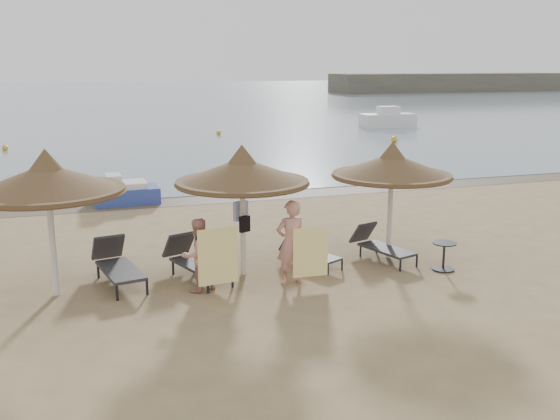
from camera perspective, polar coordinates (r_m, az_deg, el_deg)
The scene contains 21 objects.
ground at distance 13.02m, azimuth -0.35°, elevation -7.55°, with size 160.00×160.00×0.00m, color #957B51.
sea at distance 91.80m, azimuth -15.64°, elevation 9.92°, with size 200.00×140.00×0.03m, color slate.
wet_sand_strip at distance 21.82m, azimuth -7.73°, elevation 0.92°, with size 200.00×1.60×0.01m, color brown.
palapa_left at distance 13.07m, azimuth -20.53°, elevation 2.62°, with size 3.04×3.04×3.02m.
palapa_center at distance 13.55m, azimuth -3.48°, elevation 3.50°, with size 2.95×2.95×2.93m.
palapa_right at distance 14.98m, azimuth 10.19°, elevation 3.98°, with size 2.87×2.87×2.84m.
lounger_far_left at distance 13.96m, azimuth -14.70°, elevation -4.75°, with size 1.08×2.14×0.92m.
lounger_near_left at distance 13.95m, azimuth -7.87°, elevation -4.49°, with size 1.30×2.11×0.90m.
lounger_near_right at distance 14.70m, azimuth 2.53°, elevation -3.76°, with size 1.18×1.67×0.72m.
lounger_far_right at distance 15.28m, azimuth 9.10°, elevation -3.12°, with size 1.09×1.88×0.80m.
side_table at distance 14.78m, azimuth 14.74°, elevation -4.18°, with size 0.54×0.54×0.65m.
person_left at distance 12.94m, azimuth -7.55°, elevation -3.59°, with size 0.83×0.54×1.80m, color tan.
person_right at distance 13.19m, azimuth 1.02°, elevation -2.37°, with size 0.98×0.64×2.14m, color tan.
towel_left at distance 12.70m, azimuth -5.70°, elevation -4.25°, with size 0.84×0.12×1.19m.
towel_right at distance 13.17m, azimuth 2.81°, elevation -3.89°, with size 0.77×0.05×1.08m.
bag_patterned at distance 13.91m, azimuth -3.61°, elevation -0.07°, with size 0.36×0.24×0.43m.
bag_dark at distance 13.64m, azimuth -3.25°, elevation -1.28°, with size 0.26×0.18×0.36m.
pedal_boat at distance 21.73m, azimuth -14.00°, elevation 1.59°, with size 2.21×1.38×1.00m.
buoy_left at distance 37.00m, azimuth -23.85°, elevation 5.22°, with size 0.32×0.32×0.32m, color gold.
buoy_mid at distance 41.72m, azimuth -5.62°, elevation 7.06°, with size 0.31×0.31×0.31m, color gold.
buoy_right at distance 38.02m, azimuth 10.39°, elevation 6.37°, with size 0.40×0.40×0.40m, color gold.
Camera 1 is at (-3.62, -11.62, 4.63)m, focal length 40.00 mm.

